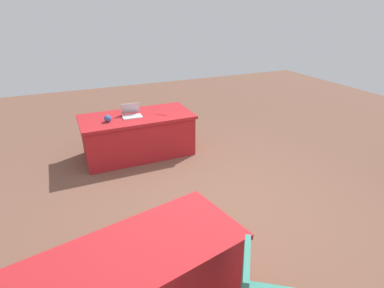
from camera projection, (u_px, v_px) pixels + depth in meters
ground_plane at (210, 211)px, 3.94m from camera, size 14.40×14.40×0.00m
table_foreground at (138, 135)px, 5.33m from camera, size 1.89×0.92×0.72m
table_mid_right at (132, 288)px, 2.44m from camera, size 1.98×1.15×0.72m
laptop_silver at (132, 114)px, 5.13m from camera, size 0.33×0.31×0.21m
yarn_ball at (108, 118)px, 4.87m from camera, size 0.12×0.12×0.12m
scissors_red at (162, 115)px, 5.21m from camera, size 0.17×0.13×0.01m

